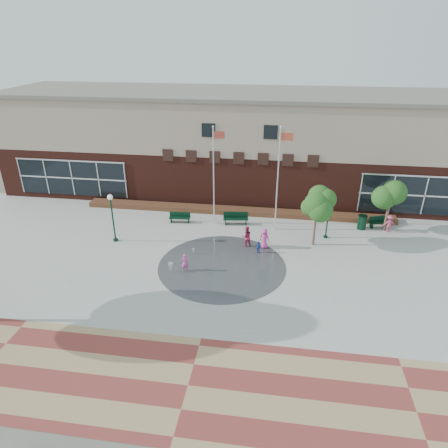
# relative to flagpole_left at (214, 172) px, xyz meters

# --- Properties ---
(ground) EXTENTS (120.00, 120.00, 0.00)m
(ground) POSITION_rel_flagpole_left_xyz_m (1.54, -9.39, -4.36)
(ground) COLOR #666056
(ground) RESTS_ON ground
(plaza_concrete) EXTENTS (46.00, 18.00, 0.01)m
(plaza_concrete) POSITION_rel_flagpole_left_xyz_m (1.54, -5.39, -4.36)
(plaza_concrete) COLOR #A8A8A0
(plaza_concrete) RESTS_ON ground
(paver_band) EXTENTS (46.00, 6.00, 0.01)m
(paver_band) POSITION_rel_flagpole_left_xyz_m (1.54, -16.39, -4.36)
(paver_band) COLOR brown
(paver_band) RESTS_ON ground
(splash_pad) EXTENTS (8.40, 8.40, 0.01)m
(splash_pad) POSITION_rel_flagpole_left_xyz_m (1.54, -6.39, -4.36)
(splash_pad) COLOR #383A3D
(splash_pad) RESTS_ON ground
(library_building) EXTENTS (44.40, 10.40, 9.20)m
(library_building) POSITION_rel_flagpole_left_xyz_m (1.54, 8.09, 0.28)
(library_building) COLOR #502018
(library_building) RESTS_ON ground
(flower_bed) EXTENTS (26.00, 1.20, 0.40)m
(flower_bed) POSITION_rel_flagpole_left_xyz_m (1.54, 2.21, -4.36)
(flower_bed) COLOR maroon
(flower_bed) RESTS_ON ground
(flagpole_left) EXTENTS (0.92, 0.19, 7.84)m
(flagpole_left) POSITION_rel_flagpole_left_xyz_m (0.00, 0.00, 0.00)
(flagpole_left) COLOR silver
(flagpole_left) RESTS_ON ground
(flagpole_right) EXTENTS (1.00, 0.16, 8.05)m
(flagpole_right) POSITION_rel_flagpole_left_xyz_m (4.87, -0.44, 0.14)
(flagpole_right) COLOR silver
(flagpole_right) RESTS_ON ground
(lamp_left) EXTENTS (0.39, 0.39, 3.68)m
(lamp_left) POSITION_rel_flagpole_left_xyz_m (-6.74, -4.05, -2.08)
(lamp_left) COLOR #0C301E
(lamp_left) RESTS_ON ground
(lamp_right) EXTENTS (0.35, 0.35, 3.34)m
(lamp_right) POSITION_rel_flagpole_left_xyz_m (8.65, -1.30, -2.29)
(lamp_right) COLOR #0C301E
(lamp_right) RESTS_ON ground
(bench_left) EXTENTS (1.72, 0.60, 0.85)m
(bench_left) POSITION_rel_flagpole_left_xyz_m (-2.81, -0.27, -4.09)
(bench_left) COLOR #0C301E
(bench_left) RESTS_ON ground
(bench_mid) EXTENTS (2.04, 0.83, 0.99)m
(bench_mid) POSITION_rel_flagpole_left_xyz_m (1.70, 0.06, -4.04)
(bench_mid) COLOR #0C301E
(bench_mid) RESTS_ON ground
(bench_right) EXTENTS (1.84, 1.11, 0.90)m
(bench_right) POSITION_rel_flagpole_left_xyz_m (13.01, 1.16, -4.07)
(bench_right) COLOR #0C301E
(bench_right) RESTS_ON ground
(trash_can) EXTENTS (0.71, 0.71, 1.16)m
(trash_can) POSITION_rel_flagpole_left_xyz_m (11.53, 0.63, -3.77)
(trash_can) COLOR #0C301E
(trash_can) RESTS_ON ground
(tree_mid) EXTENTS (2.52, 2.52, 4.25)m
(tree_mid) POSITION_rel_flagpole_left_xyz_m (7.65, -2.56, -1.27)
(tree_mid) COLOR #4F3A2F
(tree_mid) RESTS_ON ground
(tree_small_right) EXTENTS (2.44, 2.44, 4.17)m
(tree_small_right) POSITION_rel_flagpole_left_xyz_m (13.27, 0.61, -1.32)
(tree_small_right) COLOR #4F3A2F
(tree_small_right) RESTS_ON ground
(water_jet_a) EXTENTS (0.33, 0.33, 0.63)m
(water_jet_a) POSITION_rel_flagpole_left_xyz_m (-1.59, -7.60, -4.36)
(water_jet_a) COLOR white
(water_jet_a) RESTS_ON ground
(water_jet_b) EXTENTS (0.18, 0.18, 0.41)m
(water_jet_b) POSITION_rel_flagpole_left_xyz_m (-0.64, -5.15, -4.36)
(water_jet_b) COLOR white
(water_jet_b) RESTS_ON ground
(child_splash) EXTENTS (0.52, 0.43, 1.23)m
(child_splash) POSITION_rel_flagpole_left_xyz_m (-0.72, -7.31, -3.75)
(child_splash) COLOR #DC52A6
(child_splash) RESTS_ON ground
(adult_red) EXTENTS (0.91, 0.81, 1.57)m
(adult_red) POSITION_rel_flagpole_left_xyz_m (2.88, -3.48, -3.58)
(adult_red) COLOR #B5274F
(adult_red) RESTS_ON ground
(adult_pink) EXTENTS (0.86, 0.71, 1.50)m
(adult_pink) POSITION_rel_flagpole_left_xyz_m (4.17, -3.54, -3.61)
(adult_pink) COLOR #DA3E99
(adult_pink) RESTS_ON ground
(child_blue) EXTENTS (0.57, 0.45, 0.90)m
(child_blue) POSITION_rel_flagpole_left_xyz_m (3.81, -4.33, -3.91)
(child_blue) COLOR #1E45AB
(child_blue) RESTS_ON ground
(person_bench) EXTENTS (0.94, 0.59, 1.41)m
(person_bench) POSITION_rel_flagpole_left_xyz_m (13.49, 0.39, -3.66)
(person_bench) COLOR #CA486C
(person_bench) RESTS_ON ground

